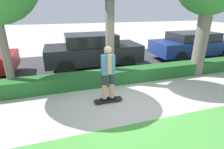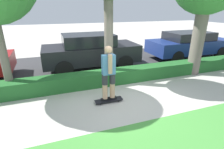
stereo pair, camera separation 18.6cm
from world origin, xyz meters
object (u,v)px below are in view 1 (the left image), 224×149
at_px(parked_car_middle, 93,51).
at_px(parked_car_rear, 193,45).
at_px(skateboard, 108,100).
at_px(skater_person, 108,72).

distance_m(parked_car_middle, parked_car_rear, 5.75).
distance_m(skateboard, skater_person, 0.91).
bearing_deg(skateboard, parked_car_rear, 29.63).
xyz_separation_m(parked_car_middle, parked_car_rear, (5.75, 0.08, -0.07)).
relative_size(skateboard, parked_car_middle, 0.20).
height_order(skater_person, parked_car_rear, skater_person).
bearing_deg(parked_car_rear, skater_person, -150.25).
xyz_separation_m(skateboard, parked_car_rear, (5.97, 3.40, 0.73)).
bearing_deg(skater_person, parked_car_rear, 29.63).
bearing_deg(skater_person, parked_car_middle, 86.04).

